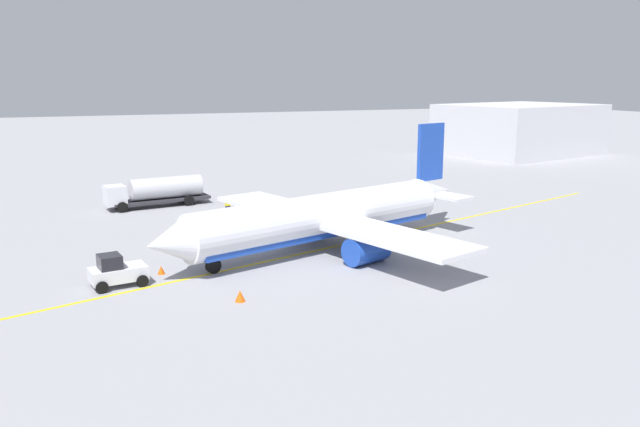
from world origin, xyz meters
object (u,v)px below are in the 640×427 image
pushback_tug (116,271)px  safety_cone_wingtip (161,270)px  fuel_tanker (157,191)px  safety_cone_nose (240,296)px  refueling_worker (228,206)px  airplane (325,218)px

pushback_tug → safety_cone_wingtip: 3.56m
fuel_tanker → safety_cone_nose: 32.14m
fuel_tanker → refueling_worker: (-6.11, 6.56, -0.91)m
airplane → fuel_tanker: (10.14, -22.67, -0.87)m
pushback_tug → safety_cone_wingtip: bearing=-153.2°
safety_cone_wingtip → airplane: bearing=-172.0°
airplane → safety_cone_wingtip: 13.64m
airplane → safety_cone_wingtip: airplane is taller
airplane → refueling_worker: size_ratio=17.71×
fuel_tanker → safety_cone_wingtip: bearing=82.6°
airplane → pushback_tug: airplane is taller
safety_cone_nose → safety_cone_wingtip: bearing=-63.9°
fuel_tanker → safety_cone_nose: size_ratio=15.47×
airplane → safety_cone_nose: (9.60, 9.44, -2.24)m
fuel_tanker → refueling_worker: size_ratio=6.60×
pushback_tug → safety_cone_nose: 9.10m
airplane → safety_cone_wingtip: (13.31, 1.88, -2.30)m
airplane → refueling_worker: airplane is taller
airplane → pushback_tug: 16.86m
safety_cone_nose → refueling_worker: bearing=-102.3°
fuel_tanker → refueling_worker: bearing=133.0°
safety_cone_nose → safety_cone_wingtip: (3.71, -7.56, -0.07)m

